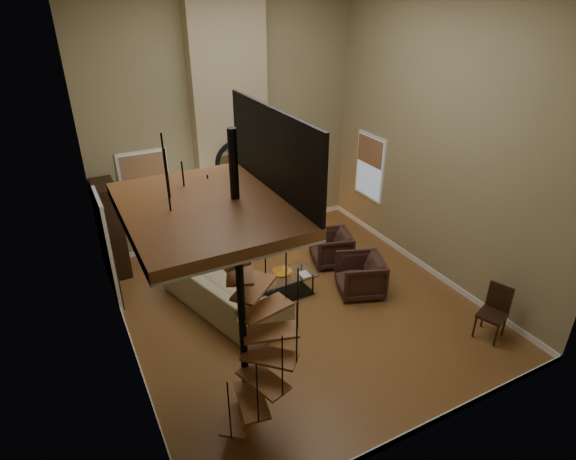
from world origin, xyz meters
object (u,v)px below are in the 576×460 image
hutch (111,230)px  coffee_table (284,283)px  armchair_near (334,248)px  accent_lamp (295,214)px  sofa (223,290)px  floor_lamp (200,204)px  side_chair (495,309)px  armchair_far (364,276)px

hutch → coffee_table: bearing=-42.5°
armchair_near → accent_lamp: bearing=-167.8°
sofa → accent_lamp: (2.84, 2.51, -0.15)m
hutch → floor_lamp: bearing=-19.5°
hutch → sofa: 2.77m
sofa → coffee_table: size_ratio=2.17×
floor_lamp → armchair_near: bearing=-26.1°
floor_lamp → side_chair: (3.59, -4.46, -0.89)m
coffee_table → side_chair: (2.63, -2.63, 0.24)m
hutch → floor_lamp: 1.87m
side_chair → sofa: bearing=143.4°
accent_lamp → sofa: bearing=-138.6°
sofa → armchair_far: sofa is taller
sofa → coffee_table: bearing=-115.6°
accent_lamp → side_chair: (0.94, -5.31, 0.28)m
hutch → armchair_near: (4.20, -1.82, -0.60)m
coffee_table → accent_lamp: size_ratio=2.33×
sofa → floor_lamp: 1.95m
coffee_table → armchair_near: bearing=21.9°
hutch → accent_lamp: hutch is taller
armchair_far → accent_lamp: bearing=-163.7°
sofa → floor_lamp: size_ratio=1.54×
hutch → coffee_table: (2.66, -2.44, -0.67)m
coffee_table → accent_lamp: (1.69, 2.69, -0.03)m
hutch → armchair_far: 5.14m
armchair_near → side_chair: 3.43m
armchair_far → accent_lamp: (0.24, 3.26, -0.10)m
sofa → armchair_near: size_ratio=3.26×
armchair_near → coffee_table: armchair_near is taller
armchair_near → accent_lamp: (0.16, 2.07, -0.10)m
armchair_near → sofa: bearing=-64.2°
armchair_far → coffee_table: armchair_far is taller
coffee_table → accent_lamp: bearing=57.8°
armchair_far → coffee_table: 1.57m
sofa → armchair_near: 2.72m
armchair_near → side_chair: bearing=35.2°
sofa → armchair_near: sofa is taller
coffee_table → floor_lamp: size_ratio=0.71×
armchair_near → coffee_table: bearing=-51.5°
sofa → side_chair: size_ratio=2.82×
sofa → side_chair: 4.71m
sofa → side_chair: side_chair is taller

